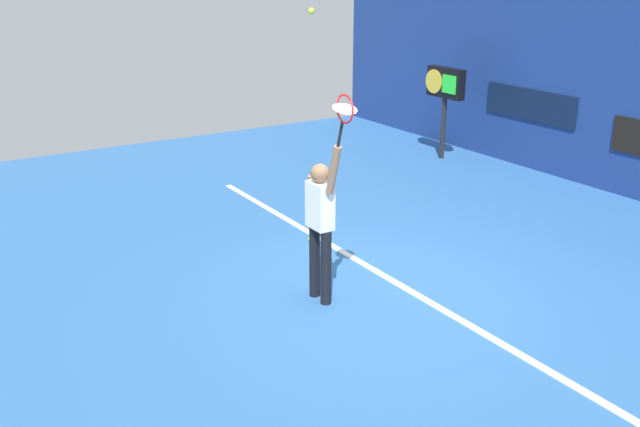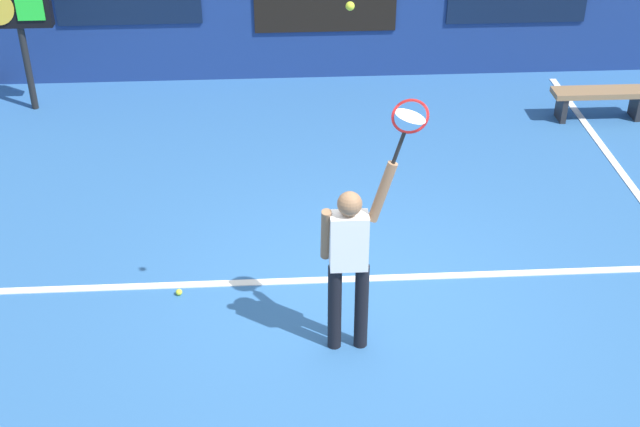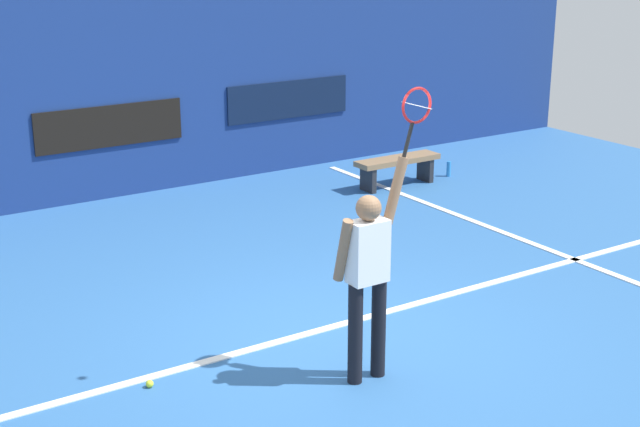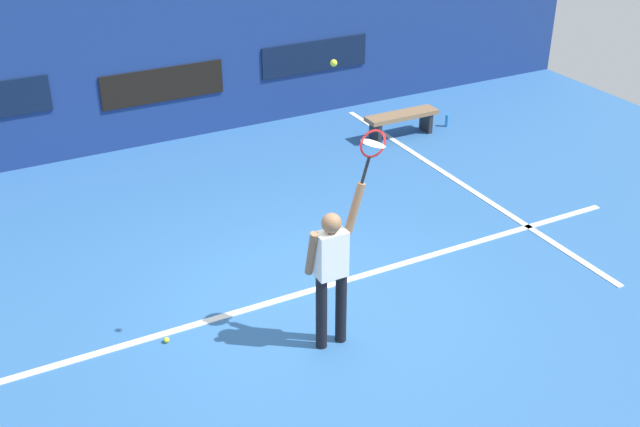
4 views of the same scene
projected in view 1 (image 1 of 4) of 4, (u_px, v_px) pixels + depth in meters
name	position (u px, v px, depth m)	size (l,w,h in m)	color
ground_plane	(382.00, 290.00, 8.73)	(18.00, 18.00, 0.00)	#2D609E
sponsor_banner_portside	(529.00, 105.00, 13.63)	(2.20, 0.03, 0.60)	#0C1933
court_baseline	(400.00, 285.00, 8.87)	(10.00, 0.10, 0.01)	white
tennis_player	(321.00, 220.00, 8.17)	(0.65, 0.31, 1.98)	black
tennis_racket	(344.00, 112.00, 7.34)	(0.39, 0.27, 0.63)	black
tennis_ball	(311.00, 11.00, 7.37)	(0.07, 0.07, 0.07)	#CCE033
scoreboard_clock	(445.00, 87.00, 14.21)	(0.96, 0.20, 1.87)	black
spare_ball	(310.00, 239.00, 10.27)	(0.07, 0.07, 0.07)	#CCE033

